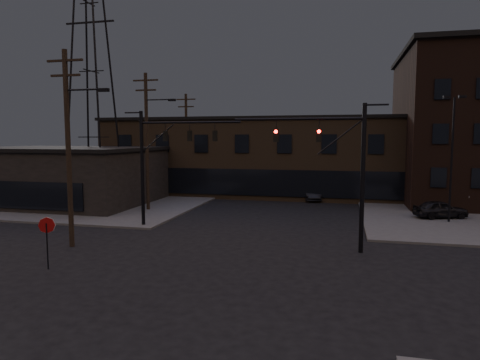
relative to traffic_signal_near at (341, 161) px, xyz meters
name	(u,v)px	position (x,y,z in m)	size (l,w,h in m)	color
ground	(223,268)	(-5.36, -4.50, -4.93)	(140.00, 140.00, 0.00)	black
sidewalk_nw	(83,194)	(-27.36, 17.50, -4.86)	(30.00, 30.00, 0.15)	#474744
building_row	(292,158)	(-5.36, 23.50, -0.93)	(40.00, 12.00, 8.00)	#483726
building_left	(64,177)	(-25.36, 11.50, -2.43)	(16.00, 12.00, 5.00)	black
traffic_signal_near	(341,161)	(0.00, 0.00, 0.00)	(7.12, 0.24, 8.00)	black
traffic_signal_far	(159,155)	(-12.07, 3.50, 0.08)	(7.12, 0.24, 8.00)	black
stop_sign	(47,231)	(-13.36, -6.49, -3.09)	(0.72, 0.33, 2.48)	black
utility_pole_near	(69,143)	(-14.79, -2.50, 0.94)	(3.70, 0.28, 11.00)	black
utility_pole_mid	(147,138)	(-15.79, 9.50, 1.19)	(3.70, 0.28, 11.50)	black
utility_pole_far	(186,141)	(-16.86, 21.50, 0.85)	(2.20, 0.28, 11.00)	black
transmission_tower	(91,71)	(-23.36, 13.50, 7.57)	(7.00, 7.00, 25.00)	black
lot_light_a	(452,147)	(7.64, 9.50, 0.58)	(1.50, 0.28, 9.14)	black
parked_car_lot_a	(440,209)	(7.36, 10.98, -4.11)	(1.58, 3.92, 1.34)	black
car_crossing	(310,193)	(-2.95, 19.03, -4.24)	(1.47, 4.21, 1.39)	black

